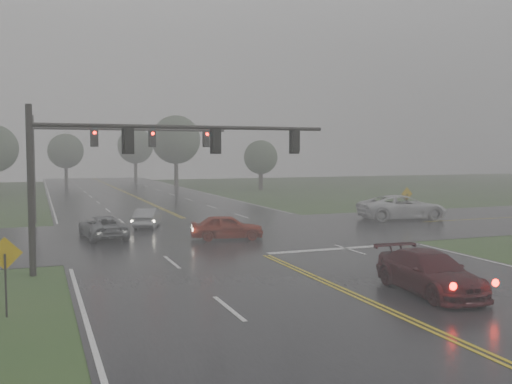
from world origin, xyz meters
name	(u,v)px	position (x,y,z in m)	size (l,w,h in m)	color
ground	(485,354)	(0.00, 0.00, 0.00)	(180.00, 180.00, 0.00)	#2A491F
main_road	(226,238)	(0.00, 20.00, 0.00)	(18.00, 160.00, 0.02)	black
cross_street	(216,233)	(0.00, 22.00, 0.00)	(120.00, 14.00, 0.02)	black
stop_bar	(346,249)	(4.50, 14.40, 0.00)	(8.50, 0.50, 0.01)	silver
sedan_maroon	(429,293)	(2.59, 5.39, 0.00)	(1.99, 4.89, 1.42)	#380A0F
sedan_red	(227,240)	(-0.14, 19.43, 0.00)	(1.63, 4.06, 1.38)	maroon
sedan_silver	(147,227)	(-3.36, 26.18, 0.00)	(1.31, 3.74, 1.23)	gray
car_grey	(103,238)	(-6.55, 22.45, 0.00)	(2.09, 4.52, 1.26)	slate
pickup_white	(402,220)	(14.55, 23.73, 0.00)	(2.93, 6.36, 1.77)	silver
signal_gantry_near	(133,155)	(-6.24, 13.31, 4.75)	(12.77, 0.29, 6.73)	black
signal_gantry_far	(98,148)	(-5.94, 30.83, 5.19)	(13.70, 0.37, 7.36)	black
sign_diamond_west	(5,263)	(-10.90, 7.55, 1.61)	(0.99, 0.13, 2.39)	black
sign_diamond_east	(407,198)	(14.95, 23.79, 1.58)	(0.98, 0.11, 2.35)	black
tree_ne_a	(176,140)	(8.43, 68.51, 6.61)	(6.84, 6.84, 10.05)	#30271F
tree_n_mid	(66,151)	(-5.85, 79.14, 5.04)	(5.22, 5.22, 7.66)	#30271F
tree_e_near	(261,157)	(16.98, 57.69, 4.20)	(4.37, 4.37, 6.41)	#30271F
tree_n_far	(135,146)	(6.15, 89.59, 5.93)	(6.15, 6.15, 9.03)	#30271F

